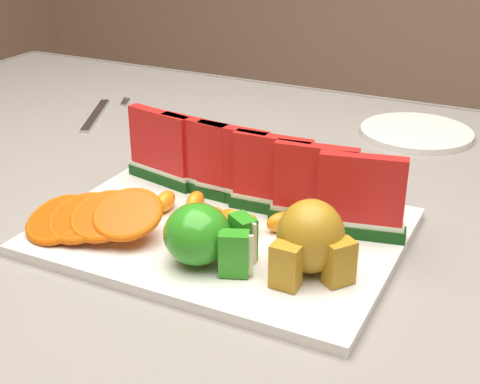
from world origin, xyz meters
TOP-DOWN VIEW (x-y plane):
  - table at (0.00, 0.00)m, footprint 1.40×0.90m
  - tablecloth at (0.00, 0.00)m, footprint 1.53×1.03m
  - platter at (0.08, -0.10)m, footprint 0.40×0.30m
  - apple_cluster at (0.10, -0.19)m, footprint 0.10×0.08m
  - pear_cluster at (0.20, -0.15)m, footprint 0.10×0.09m
  - side_plate at (0.20, 0.34)m, footprint 0.23×0.23m
  - fork at (-0.32, 0.19)m, footprint 0.09×0.19m
  - watermelon_row at (0.09, -0.04)m, footprint 0.39×0.07m
  - orange_fan_front at (-0.04, -0.19)m, footprint 0.17×0.12m
  - orange_fan_back at (0.09, 0.02)m, footprint 0.32×0.10m
  - tangerine_segments at (0.07, -0.10)m, footprint 0.18×0.07m

SIDE VIEW (x-z plane):
  - table at x=0.00m, z-range 0.28..1.03m
  - tablecloth at x=0.00m, z-range 0.62..0.82m
  - fork at x=-0.32m, z-range 0.76..0.76m
  - side_plate at x=0.20m, z-range 0.76..0.77m
  - platter at x=0.08m, z-range 0.76..0.77m
  - tangerine_segments at x=0.07m, z-range 0.77..0.79m
  - orange_fan_back at x=0.09m, z-range 0.77..0.81m
  - orange_fan_front at x=-0.04m, z-range 0.77..0.82m
  - apple_cluster at x=0.10m, z-range 0.77..0.83m
  - pear_cluster at x=0.20m, z-range 0.77..0.85m
  - watermelon_row at x=0.09m, z-range 0.77..0.87m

